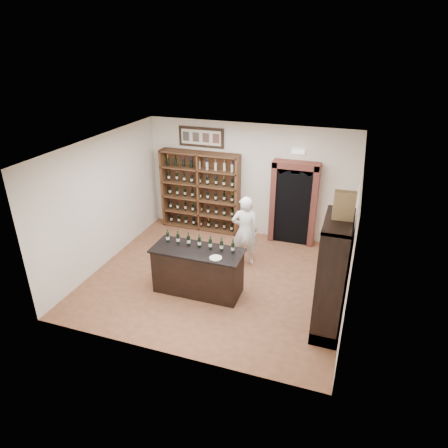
{
  "coord_description": "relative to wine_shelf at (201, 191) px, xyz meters",
  "views": [
    {
      "loc": [
        2.62,
        -7.15,
        4.93
      ],
      "look_at": [
        0.07,
        0.3,
        1.22
      ],
      "focal_mm": 32.0,
      "sensor_mm": 36.0,
      "label": 1
    }
  ],
  "objects": [
    {
      "name": "tasting_counter",
      "position": [
        1.1,
        -2.93,
        -0.61
      ],
      "size": [
        1.88,
        0.78,
        1.0
      ],
      "color": "black",
      "rests_on": "ground"
    },
    {
      "name": "counter_bottle_5",
      "position": [
        1.58,
        -2.81,
        0.01
      ],
      "size": [
        0.07,
        0.07,
        0.3
      ],
      "color": "black",
      "rests_on": "tasting_counter"
    },
    {
      "name": "wall_right",
      "position": [
        4.05,
        -2.33,
        0.4
      ],
      "size": [
        0.04,
        5.0,
        3.0
      ],
      "primitive_type": "cube",
      "color": "white",
      "rests_on": "ground"
    },
    {
      "name": "shopkeeper",
      "position": [
        1.7,
        -1.51,
        -0.24
      ],
      "size": [
        0.71,
        0.57,
        1.71
      ],
      "primitive_type": "imported",
      "rotation": [
        0.0,
        0.0,
        3.43
      ],
      "color": "white",
      "rests_on": "ground"
    },
    {
      "name": "plate",
      "position": [
        1.58,
        -3.14,
        -0.09
      ],
      "size": [
        0.25,
        0.25,
        0.02
      ],
      "primitive_type": "cylinder",
      "color": "beige",
      "rests_on": "tasting_counter"
    },
    {
      "name": "counter_bottle_4",
      "position": [
        1.34,
        -2.81,
        0.01
      ],
      "size": [
        0.07,
        0.07,
        0.3
      ],
      "color": "black",
      "rests_on": "tasting_counter"
    },
    {
      "name": "counter_bottle_3",
      "position": [
        1.1,
        -2.81,
        0.01
      ],
      "size": [
        0.07,
        0.07,
        0.3
      ],
      "color": "black",
      "rests_on": "tasting_counter"
    },
    {
      "name": "floor",
      "position": [
        1.3,
        -2.33,
        -1.1
      ],
      "size": [
        5.5,
        5.5,
        0.0
      ],
      "primitive_type": "plane",
      "color": "#985C3D",
      "rests_on": "ground"
    },
    {
      "name": "arched_doorway",
      "position": [
        2.55,
        -0.0,
        0.04
      ],
      "size": [
        1.17,
        0.35,
        2.17
      ],
      "color": "black",
      "rests_on": "ground"
    },
    {
      "name": "counter_bottle_1",
      "position": [
        0.62,
        -2.81,
        0.01
      ],
      "size": [
        0.07,
        0.07,
        0.3
      ],
      "color": "black",
      "rests_on": "tasting_counter"
    },
    {
      "name": "framed_picture",
      "position": [
        0.0,
        0.14,
        1.45
      ],
      "size": [
        1.25,
        0.04,
        0.52
      ],
      "primitive_type": "cube",
      "color": "black",
      "rests_on": "wall_back"
    },
    {
      "name": "wine_crate",
      "position": [
        3.83,
        -3.2,
        1.34
      ],
      "size": [
        0.35,
        0.16,
        0.49
      ],
      "primitive_type": "cube",
      "rotation": [
        0.0,
        0.0,
        0.06
      ],
      "color": "tan",
      "rests_on": "side_cabinet"
    },
    {
      "name": "emergency_light",
      "position": [
        2.55,
        0.09,
        1.3
      ],
      "size": [
        0.3,
        0.1,
        0.1
      ],
      "primitive_type": "cube",
      "color": "white",
      "rests_on": "wall_back"
    },
    {
      "name": "wall_back",
      "position": [
        1.3,
        0.17,
        0.4
      ],
      "size": [
        5.5,
        0.04,
        3.0
      ],
      "primitive_type": "cube",
      "color": "white",
      "rests_on": "ground"
    },
    {
      "name": "counter_bottle_0",
      "position": [
        0.38,
        -2.81,
        0.01
      ],
      "size": [
        0.07,
        0.07,
        0.3
      ],
      "color": "black",
      "rests_on": "tasting_counter"
    },
    {
      "name": "counter_bottle_6",
      "position": [
        1.82,
        -2.81,
        0.01
      ],
      "size": [
        0.07,
        0.07,
        0.3
      ],
      "color": "black",
      "rests_on": "tasting_counter"
    },
    {
      "name": "counter_bottle_2",
      "position": [
        0.86,
        -2.81,
        0.01
      ],
      "size": [
        0.07,
        0.07,
        0.3
      ],
      "color": "black",
      "rests_on": "tasting_counter"
    },
    {
      "name": "ceiling",
      "position": [
        1.3,
        -2.33,
        1.9
      ],
      "size": [
        5.5,
        5.5,
        0.0
      ],
      "primitive_type": "plane",
      "rotation": [
        3.14,
        0.0,
        0.0
      ],
      "color": "white",
      "rests_on": "wall_back"
    },
    {
      "name": "side_cabinet",
      "position": [
        3.82,
        -3.23,
        -0.35
      ],
      "size": [
        0.48,
        1.2,
        2.2
      ],
      "color": "black",
      "rests_on": "ground"
    },
    {
      "name": "wine_shelf",
      "position": [
        0.0,
        0.0,
        0.0
      ],
      "size": [
        2.2,
        0.38,
        2.2
      ],
      "color": "#50371B",
      "rests_on": "ground"
    },
    {
      "name": "wall_left",
      "position": [
        -1.45,
        -2.33,
        0.4
      ],
      "size": [
        0.04,
        5.0,
        3.0
      ],
      "primitive_type": "cube",
      "color": "white",
      "rests_on": "ground"
    }
  ]
}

